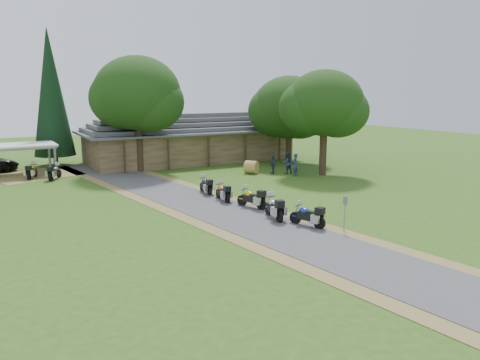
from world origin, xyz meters
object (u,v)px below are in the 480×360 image
lodge (190,137)px  hay_bale (251,167)px  motorcycle_row_a (307,214)px  motorcycle_carport_a (32,170)px  motorcycle_carport_b (55,171)px  carport (18,160)px  motorcycle_row_b (274,207)px  motorcycle_row_d (223,191)px  motorcycle_row_c (252,197)px  motorcycle_row_e (206,185)px

lodge → hay_bale: 9.97m
motorcycle_row_a → motorcycle_carport_a: (-11.29, 22.16, 0.01)m
motorcycle_carport_b → carport: bearing=65.6°
lodge → motorcycle_carport_a: (-15.26, -2.91, -1.79)m
hay_bale → motorcycle_carport_a: bearing=158.3°
motorcycle_carport_a → motorcycle_row_b: bearing=-128.7°
motorcycle_row_b → motorcycle_row_d: motorcycle_row_b is taller
motorcycle_row_c → hay_bale: (6.19, 10.57, -0.12)m
motorcycle_row_a → hay_bale: size_ratio=1.70×
motorcycle_row_d → motorcycle_carport_a: (-10.05, 14.75, 0.03)m
hay_bale → motorcycle_row_b: bearing=-115.5°
motorcycle_row_c → motorcycle_carport_a: (-10.73, 17.30, -0.02)m
motorcycle_row_b → lodge: bearing=-0.9°
motorcycle_carport_a → hay_bale: size_ratio=1.72×
carport → motorcycle_row_e: size_ratio=3.30×
motorcycle_row_a → hay_bale: motorcycle_row_a is taller
motorcycle_row_a → motorcycle_row_e: 10.06m
motorcycle_carport_b → hay_bale: (15.35, -5.35, -0.09)m
carport → motorcycle_carport_a: 2.49m
motorcycle_row_b → motorcycle_carport_b: bearing=36.4°
carport → motorcycle_row_c: carport is taller
motorcycle_row_e → motorcycle_row_b: bearing=-172.2°
lodge → motorcycle_row_c: (-4.53, -20.21, -1.77)m
motorcycle_row_e → motorcycle_carport_b: motorcycle_carport_b is taller
motorcycle_row_c → motorcycle_carport_b: size_ratio=1.04×
carport → motorcycle_row_a: size_ratio=3.16×
motorcycle_row_b → motorcycle_row_d: size_ratio=1.11×
motorcycle_row_b → motorcycle_carport_b: 20.71m
motorcycle_row_d → motorcycle_row_e: 2.56m
motorcycle_carport_a → motorcycle_carport_b: (1.57, -1.38, -0.01)m
motorcycle_row_e → motorcycle_carport_a: 15.78m
motorcycle_row_a → motorcycle_carport_b: bearing=4.9°
motorcycle_row_a → motorcycle_row_c: bearing=-13.6°
lodge → motorcycle_row_a: (-3.97, -25.07, -1.79)m
carport → motorcycle_row_a: carport is taller
motorcycle_carport_a → motorcycle_carport_b: bearing=-107.8°
motorcycle_row_c → motorcycle_carport_a: size_ratio=1.03×
carport → motorcycle_row_a: (12.09, -24.43, -0.66)m
lodge → motorcycle_row_c: lodge is taller
hay_bale → motorcycle_row_a: bearing=-110.1°
carport → motorcycle_row_a: 27.27m
motorcycle_row_c → hay_bale: motorcycle_row_c is taller
carport → motorcycle_row_d: (10.86, -17.02, -0.68)m
motorcycle_row_b → hay_bale: bearing=-14.9°
hay_bale → lodge: bearing=99.8°
motorcycle_carport_b → hay_bale: motorcycle_carport_b is taller
lodge → hay_bale: lodge is taller
motorcycle_row_e → hay_bale: size_ratio=1.63×
lodge → motorcycle_carport_b: (-13.68, -4.29, -1.80)m
motorcycle_carport_a → hay_bale: (16.92, -6.73, -0.10)m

